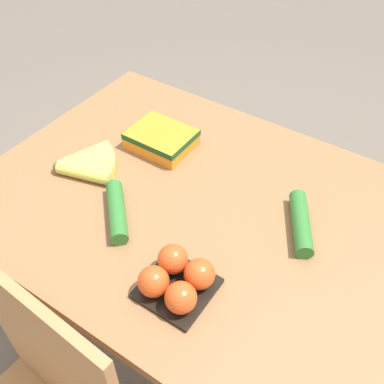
{
  "coord_description": "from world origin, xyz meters",
  "views": [
    {
      "loc": [
        -0.45,
        0.66,
        1.57
      ],
      "look_at": [
        0.0,
        0.0,
        0.79
      ],
      "focal_mm": 42.0,
      "sensor_mm": 36.0,
      "label": 1
    }
  ],
  "objects_px": {
    "cucumber_near": "(301,223)",
    "tomato_pack": "(177,279)",
    "banana_bunch": "(85,164)",
    "carrot_bag": "(161,138)",
    "cucumber_far": "(117,211)"
  },
  "relations": [
    {
      "from": "cucumber_near",
      "to": "tomato_pack",
      "type": "bearing_deg",
      "value": 64.44
    },
    {
      "from": "banana_bunch",
      "to": "tomato_pack",
      "type": "height_order",
      "value": "tomato_pack"
    },
    {
      "from": "carrot_bag",
      "to": "cucumber_far",
      "type": "distance_m",
      "value": 0.29
    },
    {
      "from": "tomato_pack",
      "to": "cucumber_far",
      "type": "relative_size",
      "value": 0.91
    },
    {
      "from": "tomato_pack",
      "to": "cucumber_far",
      "type": "bearing_deg",
      "value": -20.1
    },
    {
      "from": "tomato_pack",
      "to": "cucumber_far",
      "type": "distance_m",
      "value": 0.26
    },
    {
      "from": "banana_bunch",
      "to": "carrot_bag",
      "type": "distance_m",
      "value": 0.23
    },
    {
      "from": "tomato_pack",
      "to": "cucumber_far",
      "type": "xyz_separation_m",
      "value": [
        0.24,
        -0.09,
        -0.02
      ]
    },
    {
      "from": "banana_bunch",
      "to": "carrot_bag",
      "type": "xyz_separation_m",
      "value": [
        -0.11,
        -0.2,
        0.01
      ]
    },
    {
      "from": "banana_bunch",
      "to": "cucumber_near",
      "type": "relative_size",
      "value": 0.93
    },
    {
      "from": "tomato_pack",
      "to": "carrot_bag",
      "type": "height_order",
      "value": "tomato_pack"
    },
    {
      "from": "banana_bunch",
      "to": "carrot_bag",
      "type": "bearing_deg",
      "value": -119.45
    },
    {
      "from": "tomato_pack",
      "to": "carrot_bag",
      "type": "relative_size",
      "value": 0.83
    },
    {
      "from": "carrot_bag",
      "to": "cucumber_far",
      "type": "relative_size",
      "value": 1.1
    },
    {
      "from": "cucumber_near",
      "to": "cucumber_far",
      "type": "relative_size",
      "value": 1.13
    }
  ]
}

